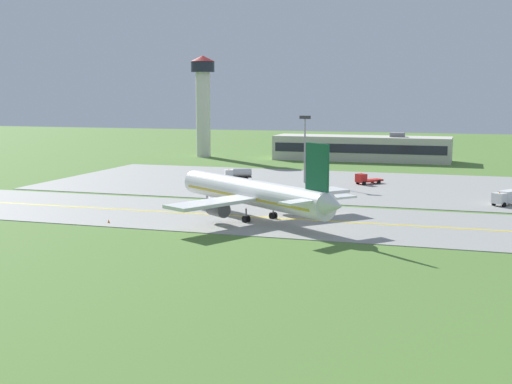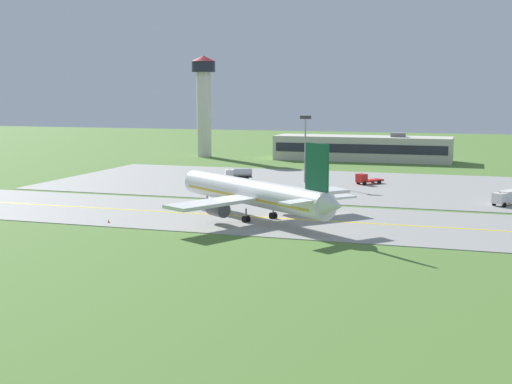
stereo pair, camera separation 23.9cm
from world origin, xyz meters
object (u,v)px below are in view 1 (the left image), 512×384
Objects in this scene: airplane_lead at (254,193)px; service_truck_fuel at (238,173)px; apron_light_mast at (305,141)px; control_tower at (203,97)px; service_truck_catering at (507,197)px; service_truck_baggage at (365,179)px.

service_truck_fuel is at bearing 111.92° from airplane_lead.
apron_light_mast is at bearing 93.50° from airplane_lead.
apron_light_mast is at bearing -49.57° from control_tower.
airplane_lead is 5.45× the size of service_truck_fuel.
airplane_lead is at bearing -145.61° from service_truck_catering.
service_truck_baggage is at bearing 6.85° from apron_light_mast.
control_tower is at bearing 130.43° from apron_light_mast.
service_truck_fuel is 61.94m from control_tower.
service_truck_catering is at bearing -39.93° from control_tower.
control_tower reaches higher than apron_light_mast.
service_truck_fuel is 1.03× the size of service_truck_catering.
airplane_lead is 45.42m from apron_light_mast.
service_truck_fuel is 0.20× the size of control_tower.
apron_light_mast is at bearing 154.96° from service_truck_catering.
airplane_lead reaches higher than service_truck_fuel.
service_truck_fuel is 59.69m from service_truck_catering.
apron_light_mast is at bearing -2.22° from service_truck_fuel.
control_tower is 69.66m from apron_light_mast.
airplane_lead is 47.84m from service_truck_baggage.
service_truck_fuel is at bearing -60.68° from control_tower.
apron_light_mast is (-13.09, -1.57, 8.14)m from service_truck_baggage.
airplane_lead is 1.10× the size of control_tower.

